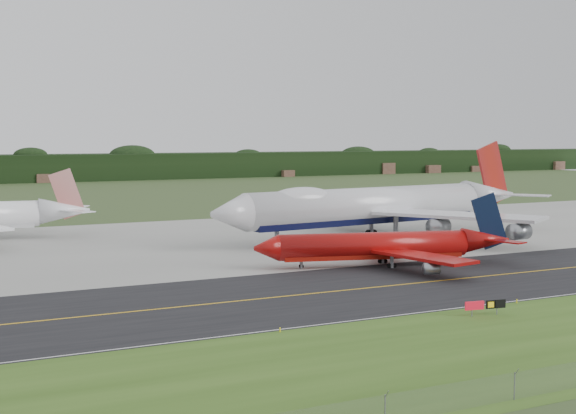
{
  "coord_description": "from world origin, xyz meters",
  "views": [
    {
      "loc": [
        -61.0,
        -94.4,
        20.53
      ],
      "look_at": [
        -2.58,
        22.0,
        8.87
      ],
      "focal_mm": 50.0,
      "sensor_mm": 36.0,
      "label": 1
    }
  ],
  "objects": [
    {
      "name": "ground",
      "position": [
        0.0,
        0.0,
        0.0
      ],
      "size": [
        600.0,
        600.0,
        0.0
      ],
      "primitive_type": "plane",
      "color": "#354A22",
      "rests_on": "ground"
    },
    {
      "name": "grass_verge",
      "position": [
        0.0,
        -35.0,
        0.01
      ],
      "size": [
        400.0,
        30.0,
        0.01
      ],
      "primitive_type": "cube",
      "color": "#315218",
      "rests_on": "ground"
    },
    {
      "name": "taxiway",
      "position": [
        0.0,
        -4.0,
        0.01
      ],
      "size": [
        400.0,
        32.0,
        0.02
      ],
      "primitive_type": "cube",
      "color": "black",
      "rests_on": "ground"
    },
    {
      "name": "apron",
      "position": [
        0.0,
        51.0,
        0.01
      ],
      "size": [
        400.0,
        78.0,
        0.01
      ],
      "primitive_type": "cube",
      "color": "gray",
      "rests_on": "ground"
    },
    {
      "name": "taxiway_centreline",
      "position": [
        0.0,
        -4.0,
        0.03
      ],
      "size": [
        400.0,
        0.4,
        0.0
      ],
      "primitive_type": "cube",
      "color": "gold",
      "rests_on": "taxiway"
    },
    {
      "name": "taxiway_edge_line",
      "position": [
        0.0,
        -19.5,
        0.03
      ],
      "size": [
        400.0,
        0.25,
        0.0
      ],
      "primitive_type": "cube",
      "color": "silver",
      "rests_on": "taxiway"
    },
    {
      "name": "horizon_treeline",
      "position": [
        0.0,
        273.76,
        5.47
      ],
      "size": [
        700.0,
        25.0,
        12.0
      ],
      "color": "black",
      "rests_on": "ground"
    },
    {
      "name": "jet_ba_747",
      "position": [
        26.24,
        39.79,
        6.56
      ],
      "size": [
        76.73,
        63.16,
        19.28
      ],
      "color": "silver",
      "rests_on": "ground"
    },
    {
      "name": "jet_red_737",
      "position": [
        9.1,
        10.51,
        3.15
      ],
      "size": [
        41.58,
        33.2,
        11.38
      ],
      "color": "#980C0B",
      "rests_on": "ground"
    },
    {
      "name": "taxiway_sign",
      "position": [
        -0.46,
        -24.01,
        1.22
      ],
      "size": [
        5.14,
        1.01,
        1.73
      ],
      "color": "slate",
      "rests_on": "ground"
    },
    {
      "name": "edge_marker_left",
      "position": [
        -24.84,
        -20.5,
        0.25
      ],
      "size": [
        0.16,
        0.16,
        0.5
      ],
      "primitive_type": "cylinder",
      "color": "yellow",
      "rests_on": "ground"
    },
    {
      "name": "edge_marker_center",
      "position": [
        7.51,
        -20.5,
        0.25
      ],
      "size": [
        0.16,
        0.16,
        0.5
      ],
      "primitive_type": "cylinder",
      "color": "yellow",
      "rests_on": "ground"
    }
  ]
}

